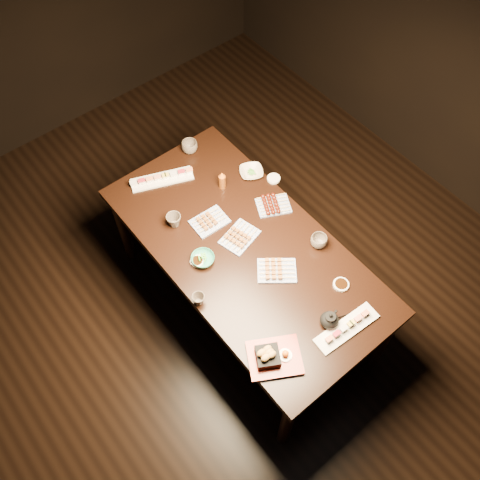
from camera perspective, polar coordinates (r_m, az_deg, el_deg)
name	(u,v)px	position (r m, az deg, el deg)	size (l,w,h in m)	color
ground	(248,326)	(3.69, 0.89, -9.14)	(5.00, 5.00, 0.00)	black
dining_table	(245,279)	(3.43, 0.53, -4.16)	(0.90, 1.80, 0.75)	black
sushi_platter_near	(347,327)	(2.90, 11.35, -9.08)	(0.38, 0.11, 0.05)	white
sushi_platter_far	(162,177)	(3.42, -8.35, 6.62)	(0.39, 0.11, 0.05)	white
yakitori_plate_center	(240,235)	(3.12, -0.04, 0.50)	(0.22, 0.16, 0.06)	#828EB6
yakitori_plate_right	(277,269)	(3.00, 3.97, -3.10)	(0.22, 0.16, 0.06)	#828EB6
yakitori_plate_left	(209,220)	(3.19, -3.28, 2.17)	(0.21, 0.15, 0.05)	#828EB6
tsukune_plate	(273,204)	(3.26, 3.59, 3.87)	(0.20, 0.15, 0.05)	#828EB6
edamame_bowl_green	(203,259)	(3.05, -3.98, -2.04)	(0.13, 0.13, 0.04)	#309274
edamame_bowl_cream	(251,172)	(3.42, 1.21, 7.24)	(0.15, 0.15, 0.04)	beige
tempura_tray	(275,355)	(2.76, 3.74, -12.15)	(0.27, 0.22, 0.10)	black
teacup_near_left	(199,299)	(2.91, -4.44, -6.32)	(0.07, 0.07, 0.07)	#52473F
teacup_mid_right	(319,241)	(3.11, 8.40, -0.12)	(0.10, 0.10, 0.08)	#52473F
teacup_far_left	(174,220)	(3.18, -7.06, 2.09)	(0.09, 0.09, 0.08)	#52473F
teacup_far_right	(190,147)	(3.55, -5.39, 9.87)	(0.10, 0.10, 0.08)	#52473F
teapot	(330,319)	(2.87, 9.54, -8.32)	(0.12, 0.12, 0.10)	black
condiment_bottle	(222,180)	(3.32, -1.92, 6.41)	(0.04, 0.04, 0.13)	#6A320E
sauce_dish_west	(197,261)	(3.06, -4.61, -2.28)	(0.08, 0.08, 0.01)	white
sauce_dish_east	(274,179)	(3.41, 3.61, 6.56)	(0.08, 0.08, 0.01)	white
sauce_dish_se	(341,285)	(3.02, 10.72, -4.69)	(0.09, 0.09, 0.02)	white
sauce_dish_nw	(158,179)	(3.44, -8.79, 6.41)	(0.08, 0.08, 0.01)	white
chopsticks_near	(287,356)	(2.81, 5.06, -12.27)	(0.21, 0.02, 0.01)	black
chopsticks_se	(352,314)	(2.96, 11.91, -7.74)	(0.21, 0.02, 0.01)	black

